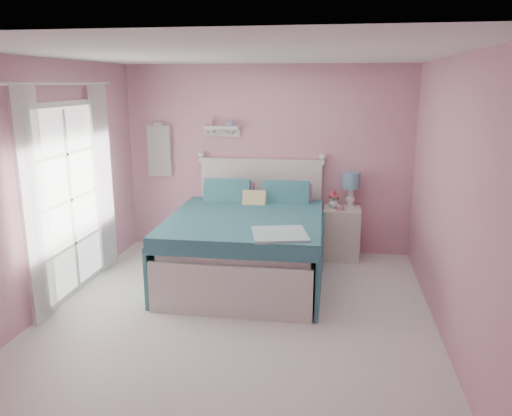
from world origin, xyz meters
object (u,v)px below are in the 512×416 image
(table_lamp, at_px, (351,183))
(nightstand, at_px, (341,233))
(bed, at_px, (248,244))
(vase, at_px, (334,203))
(teacup, at_px, (341,207))

(table_lamp, bearing_deg, nightstand, -141.27)
(bed, xyz_separation_m, table_lamp, (1.24, 0.96, 0.61))
(nightstand, bearing_deg, table_lamp, 38.73)
(vase, bearing_deg, bed, -139.67)
(bed, height_order, teacup, bed)
(nightstand, height_order, teacup, teacup)
(table_lamp, relative_size, teacup, 4.69)
(nightstand, relative_size, vase, 4.94)
(teacup, bearing_deg, vase, 132.76)
(bed, height_order, vase, bed)
(vase, bearing_deg, table_lamp, 22.95)
(nightstand, xyz_separation_m, vase, (-0.12, -0.01, 0.42))
(table_lamp, bearing_deg, vase, -157.05)
(vase, xyz_separation_m, teacup, (0.09, -0.10, -0.03))
(nightstand, xyz_separation_m, table_lamp, (0.10, 0.08, 0.68))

